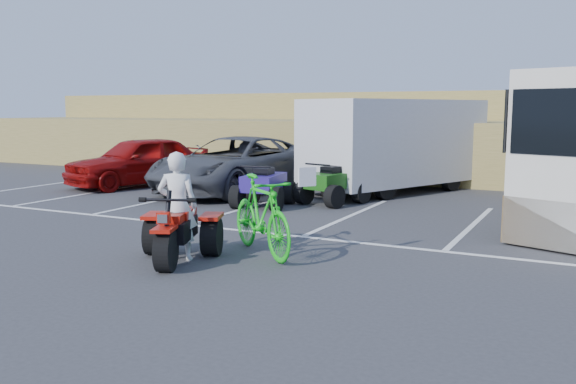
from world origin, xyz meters
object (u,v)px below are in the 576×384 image
at_px(rider, 178,206).
at_px(grey_pickup, 236,165).
at_px(quad_atv_green, 332,204).
at_px(quad_atv_blue, 264,206).
at_px(red_trike_atv, 177,262).
at_px(cargo_trailer, 395,142).
at_px(green_dirt_bike, 261,215).
at_px(red_car, 139,161).

height_order(rider, grey_pickup, rider).
xyz_separation_m(rider, quad_atv_green, (-0.05, 6.56, -0.88)).
bearing_deg(quad_atv_green, quad_atv_blue, -124.23).
distance_m(red_trike_atv, cargo_trailer, 9.83).
height_order(red_trike_atv, quad_atv_blue, red_trike_atv).
height_order(red_trike_atv, green_dirt_bike, green_dirt_bike).
height_order(rider, red_car, rider).
relative_size(green_dirt_bike, cargo_trailer, 0.36).
bearing_deg(rider, red_car, -68.41).
relative_size(red_trike_atv, rider, 0.97).
distance_m(green_dirt_bike, quad_atv_green, 5.79).
bearing_deg(quad_atv_blue, grey_pickup, 126.40).
bearing_deg(quad_atv_green, red_car, -169.55).
xyz_separation_m(cargo_trailer, quad_atv_green, (-0.71, -3.01, -1.46)).
xyz_separation_m(green_dirt_bike, cargo_trailer, (-0.36, 8.66, 0.79)).
bearing_deg(rider, red_trike_atv, 90.00).
bearing_deg(red_car, green_dirt_bike, -19.02).
height_order(cargo_trailer, quad_atv_green, cargo_trailer).
relative_size(red_trike_atv, quad_atv_blue, 1.03).
distance_m(red_trike_atv, rider, 0.89).
distance_m(green_dirt_bike, red_car, 10.16).
bearing_deg(cargo_trailer, red_car, -138.22).
distance_m(grey_pickup, quad_atv_green, 3.60).
bearing_deg(green_dirt_bike, quad_atv_blue, 65.86).
relative_size(rider, red_car, 0.38).
bearing_deg(red_trike_atv, green_dirt_bike, 24.78).
bearing_deg(rider, quad_atv_green, -111.97).
distance_m(rider, quad_atv_blue, 5.66).
relative_size(rider, cargo_trailer, 0.28).
bearing_deg(green_dirt_bike, grey_pickup, 72.08).
relative_size(red_car, quad_atv_green, 2.78).
height_order(red_car, cargo_trailer, cargo_trailer).
bearing_deg(quad_atv_blue, green_dirt_bike, -71.18).
bearing_deg(green_dirt_bike, cargo_trailer, 39.62).
bearing_deg(grey_pickup, red_car, -171.98).
relative_size(cargo_trailer, quad_atv_blue, 3.73).
bearing_deg(quad_atv_green, grey_pickup, -177.35).
distance_m(red_car, cargo_trailer, 8.00).
height_order(rider, quad_atv_green, rider).
relative_size(green_dirt_bike, grey_pickup, 0.38).
xyz_separation_m(red_car, quad_atv_blue, (5.52, -1.80, -0.79)).
relative_size(grey_pickup, quad_atv_green, 3.50).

